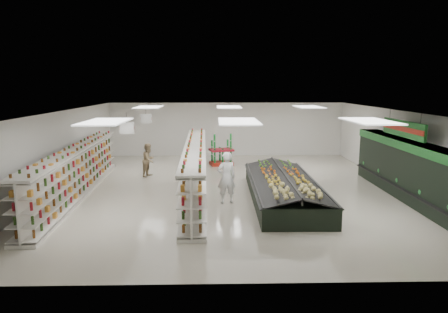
{
  "coord_description": "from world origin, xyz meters",
  "views": [
    {
      "loc": [
        -0.72,
        -16.01,
        4.24
      ],
      "look_at": [
        -0.33,
        0.54,
        1.27
      ],
      "focal_mm": 32.0,
      "sensor_mm": 36.0,
      "label": 1
    }
  ],
  "objects_px": {
    "gondola_left": "(77,174)",
    "shopper_background": "(149,160)",
    "soda_endcap": "(221,151)",
    "produce_island": "(283,187)",
    "shopper_main": "(226,178)",
    "gondola_center": "(195,170)"
  },
  "relations": [
    {
      "from": "soda_endcap",
      "to": "shopper_background",
      "type": "relative_size",
      "value": 1.0
    },
    {
      "from": "gondola_left",
      "to": "shopper_main",
      "type": "bearing_deg",
      "value": -14.94
    },
    {
      "from": "soda_endcap",
      "to": "gondola_left",
      "type": "bearing_deg",
      "value": -134.81
    },
    {
      "from": "shopper_background",
      "to": "soda_endcap",
      "type": "bearing_deg",
      "value": -31.5
    },
    {
      "from": "shopper_background",
      "to": "produce_island",
      "type": "bearing_deg",
      "value": -103.32
    },
    {
      "from": "produce_island",
      "to": "gondola_left",
      "type": "bearing_deg",
      "value": 174.32
    },
    {
      "from": "gondola_center",
      "to": "soda_endcap",
      "type": "relative_size",
      "value": 6.99
    },
    {
      "from": "gondola_center",
      "to": "gondola_left",
      "type": "bearing_deg",
      "value": -175.97
    },
    {
      "from": "gondola_left",
      "to": "shopper_background",
      "type": "height_order",
      "value": "gondola_left"
    },
    {
      "from": "gondola_left",
      "to": "shopper_main",
      "type": "distance_m",
      "value": 5.91
    },
    {
      "from": "produce_island",
      "to": "shopper_main",
      "type": "height_order",
      "value": "shopper_main"
    },
    {
      "from": "gondola_left",
      "to": "shopper_main",
      "type": "height_order",
      "value": "shopper_main"
    },
    {
      "from": "shopper_main",
      "to": "shopper_background",
      "type": "height_order",
      "value": "shopper_main"
    },
    {
      "from": "gondola_left",
      "to": "soda_endcap",
      "type": "bearing_deg",
      "value": 42.35
    },
    {
      "from": "produce_island",
      "to": "shopper_background",
      "type": "relative_size",
      "value": 4.39
    },
    {
      "from": "gondola_left",
      "to": "produce_island",
      "type": "height_order",
      "value": "gondola_left"
    },
    {
      "from": "gondola_center",
      "to": "produce_island",
      "type": "relative_size",
      "value": 1.59
    },
    {
      "from": "gondola_center",
      "to": "soda_endcap",
      "type": "bearing_deg",
      "value": 76.47
    },
    {
      "from": "gondola_left",
      "to": "shopper_background",
      "type": "relative_size",
      "value": 6.81
    },
    {
      "from": "gondola_left",
      "to": "shopper_main",
      "type": "relative_size",
      "value": 5.62
    },
    {
      "from": "gondola_left",
      "to": "produce_island",
      "type": "distance_m",
      "value": 7.98
    },
    {
      "from": "shopper_main",
      "to": "shopper_background",
      "type": "xyz_separation_m",
      "value": [
        -3.51,
        4.41,
        -0.17
      ]
    }
  ]
}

